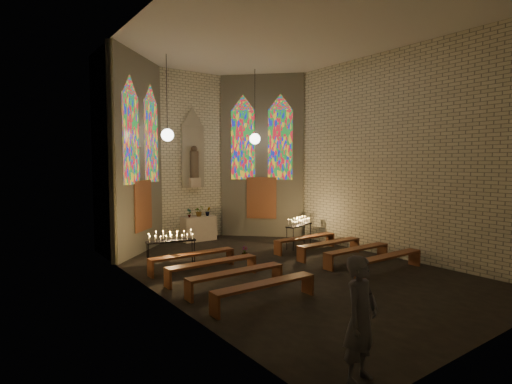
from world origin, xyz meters
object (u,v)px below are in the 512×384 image
(votive_stand_right, at_px, (299,223))
(altar, at_px, (199,229))
(aisle_flower_pot, at_px, (245,252))
(visitor, at_px, (361,319))
(votive_stand_left, at_px, (171,238))

(votive_stand_right, bearing_deg, altar, 107.06)
(aisle_flower_pot, distance_m, votive_stand_right, 2.74)
(votive_stand_right, bearing_deg, visitor, -146.01)
(aisle_flower_pot, bearing_deg, visitor, -111.91)
(aisle_flower_pot, relative_size, visitor, 0.20)
(votive_stand_left, xyz_separation_m, votive_stand_right, (5.25, 0.04, -0.00))
(altar, xyz_separation_m, votive_stand_left, (-2.74, -3.43, 0.43))
(altar, height_order, aisle_flower_pot, altar)
(votive_stand_left, bearing_deg, votive_stand_right, 12.27)
(altar, relative_size, aisle_flower_pot, 3.74)
(altar, height_order, votive_stand_right, votive_stand_right)
(aisle_flower_pot, bearing_deg, altar, 88.10)
(votive_stand_left, bearing_deg, aisle_flower_pot, 8.88)
(altar, distance_m, votive_stand_right, 4.24)
(votive_stand_right, relative_size, visitor, 0.80)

